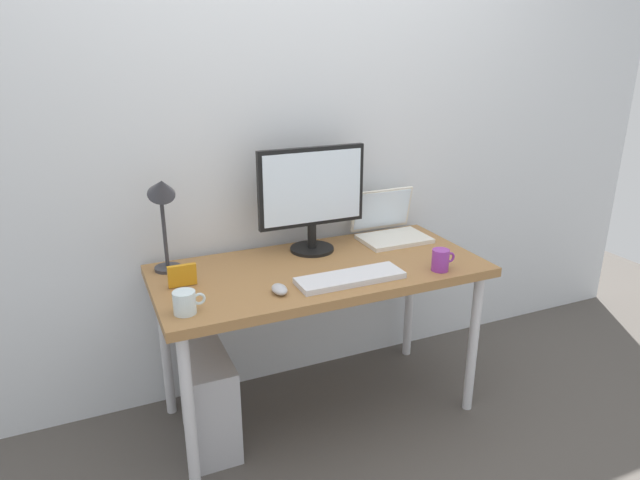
# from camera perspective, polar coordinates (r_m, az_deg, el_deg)

# --- Properties ---
(ground_plane) EXTENTS (6.00, 6.00, 0.00)m
(ground_plane) POSITION_cam_1_polar(r_m,az_deg,el_deg) (2.74, -0.00, -16.84)
(ground_plane) COLOR #4C4742
(back_wall) EXTENTS (4.40, 0.04, 2.60)m
(back_wall) POSITION_cam_1_polar(r_m,az_deg,el_deg) (2.58, -3.53, 12.27)
(back_wall) COLOR silver
(back_wall) RESTS_ON ground_plane
(desk) EXTENTS (1.40, 0.65, 0.72)m
(desk) POSITION_cam_1_polar(r_m,az_deg,el_deg) (2.41, -0.00, -4.17)
(desk) COLOR olive
(desk) RESTS_ON ground_plane
(monitor) EXTENTS (0.50, 0.20, 0.47)m
(monitor) POSITION_cam_1_polar(r_m,az_deg,el_deg) (2.48, -0.83, 4.73)
(monitor) COLOR black
(monitor) RESTS_ON desk
(laptop) EXTENTS (0.32, 0.27, 0.23)m
(laptop) POSITION_cam_1_polar(r_m,az_deg,el_deg) (2.74, 7.03, 1.42)
(laptop) COLOR silver
(laptop) RESTS_ON desk
(desk_lamp) EXTENTS (0.11, 0.16, 0.43)m
(desk_lamp) POSITION_cam_1_polar(r_m,az_deg,el_deg) (2.31, -15.74, 3.71)
(desk_lamp) COLOR #333338
(desk_lamp) RESTS_ON desk
(keyboard) EXTENTS (0.44, 0.14, 0.02)m
(keyboard) POSITION_cam_1_polar(r_m,az_deg,el_deg) (2.24, 3.10, -3.88)
(keyboard) COLOR silver
(keyboard) RESTS_ON desk
(mouse) EXTENTS (0.06, 0.09, 0.03)m
(mouse) POSITION_cam_1_polar(r_m,az_deg,el_deg) (2.14, -4.15, -5.02)
(mouse) COLOR #B2B2B7
(mouse) RESTS_ON desk
(coffee_mug) EXTENTS (0.11, 0.07, 0.09)m
(coffee_mug) POSITION_cam_1_polar(r_m,az_deg,el_deg) (2.38, 12.20, -2.00)
(coffee_mug) COLOR purple
(coffee_mug) RESTS_ON desk
(glass_cup) EXTENTS (0.12, 0.08, 0.08)m
(glass_cup) POSITION_cam_1_polar(r_m,az_deg,el_deg) (2.03, -13.58, -6.19)
(glass_cup) COLOR silver
(glass_cup) RESTS_ON desk
(photo_frame) EXTENTS (0.11, 0.02, 0.09)m
(photo_frame) POSITION_cam_1_polar(r_m,az_deg,el_deg) (2.24, -13.86, -3.52)
(photo_frame) COLOR orange
(photo_frame) RESTS_ON desk
(computer_tower) EXTENTS (0.18, 0.36, 0.42)m
(computer_tower) POSITION_cam_1_polar(r_m,az_deg,el_deg) (2.47, -11.25, -15.81)
(computer_tower) COLOR #B2B2B7
(computer_tower) RESTS_ON ground_plane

